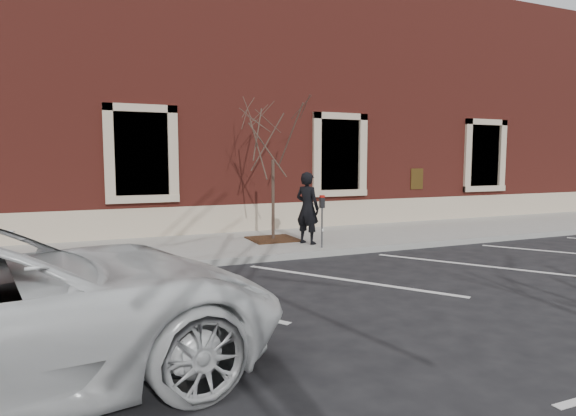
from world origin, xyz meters
name	(u,v)px	position (x,y,z in m)	size (l,w,h in m)	color
ground	(298,258)	(0.00, 0.00, 0.00)	(120.00, 120.00, 0.00)	#28282B
sidewalk_near	(271,243)	(0.00, 1.75, 0.07)	(40.00, 3.50, 0.15)	#AEACA4
curb_near	(299,255)	(0.00, -0.05, 0.07)	(40.00, 0.12, 0.15)	#9E9E99
parking_stripes	(347,280)	(0.00, -2.20, 0.00)	(28.00, 4.40, 0.01)	silver
building_civic	(212,112)	(0.00, 7.74, 4.00)	(40.00, 8.62, 8.00)	maroon
man	(307,208)	(0.65, 0.89, 1.05)	(0.65, 0.43, 1.79)	black
parking_meter	(322,211)	(0.73, 0.26, 1.02)	(0.11, 0.09, 1.26)	#595B60
tree_grate	(273,239)	(0.08, 1.79, 0.17)	(1.22, 1.22, 0.03)	#482717
sapling	(273,137)	(0.08, 1.79, 2.82)	(2.29, 2.29, 3.82)	#45352A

